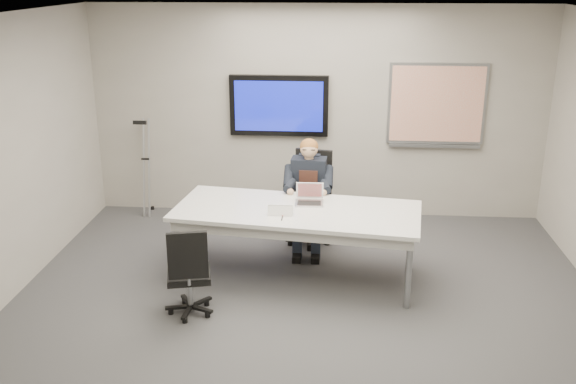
# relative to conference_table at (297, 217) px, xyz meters

# --- Properties ---
(floor) EXTENTS (6.00, 6.00, 0.02)m
(floor) POSITION_rel_conference_table_xyz_m (0.13, -0.98, -0.70)
(floor) COLOR #373739
(floor) RESTS_ON ground
(ceiling) EXTENTS (6.00, 6.00, 0.02)m
(ceiling) POSITION_rel_conference_table_xyz_m (0.13, -0.98, 2.10)
(ceiling) COLOR silver
(ceiling) RESTS_ON wall_back
(wall_back) EXTENTS (6.00, 0.02, 2.80)m
(wall_back) POSITION_rel_conference_table_xyz_m (0.13, 2.02, 0.70)
(wall_back) COLOR #9C968D
(wall_back) RESTS_ON ground
(conference_table) EXTENTS (2.69, 1.39, 0.79)m
(conference_table) POSITION_rel_conference_table_xyz_m (0.00, 0.00, 0.00)
(conference_table) COLOR white
(conference_table) RESTS_ON ground
(tv_display) EXTENTS (1.30, 0.09, 0.80)m
(tv_display) POSITION_rel_conference_table_xyz_m (-0.37, 1.97, 0.80)
(tv_display) COLOR black
(tv_display) RESTS_ON wall_back
(whiteboard) EXTENTS (1.25, 0.08, 1.10)m
(whiteboard) POSITION_rel_conference_table_xyz_m (1.68, 1.99, 0.83)
(whiteboard) COLOR #909398
(whiteboard) RESTS_ON wall_back
(office_chair_far) EXTENTS (0.63, 0.63, 1.13)m
(office_chair_far) POSITION_rel_conference_table_xyz_m (0.09, 1.00, -0.35)
(office_chair_far) COLOR black
(office_chair_far) RESTS_ON ground
(office_chair_near) EXTENTS (0.53, 0.53, 0.93)m
(office_chair_near) POSITION_rel_conference_table_xyz_m (-0.98, -0.90, -0.41)
(office_chair_near) COLOR black
(office_chair_near) RESTS_ON ground
(seated_person) EXTENTS (0.42, 0.73, 1.33)m
(seated_person) POSITION_rel_conference_table_xyz_m (0.08, 0.74, -0.17)
(seated_person) COLOR #202735
(seated_person) RESTS_ON office_chair_far
(crutch) EXTENTS (0.33, 0.68, 1.42)m
(crutch) POSITION_rel_conference_table_xyz_m (-2.16, 1.80, -0.02)
(crutch) COLOR #B0B3B8
(crutch) RESTS_ON ground
(laptop) EXTENTS (0.30, 0.28, 0.21)m
(laptop) POSITION_rel_conference_table_xyz_m (0.12, 0.21, 0.14)
(laptop) COLOR silver
(laptop) RESTS_ON conference_table
(name_tent) EXTENTS (0.26, 0.07, 0.10)m
(name_tent) POSITION_rel_conference_table_xyz_m (-0.16, -0.18, 0.14)
(name_tent) COLOR white
(name_tent) RESTS_ON conference_table
(pen) EXTENTS (0.01, 0.14, 0.01)m
(pen) POSITION_rel_conference_table_xyz_m (-0.13, -0.28, 0.10)
(pen) COLOR black
(pen) RESTS_ON conference_table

